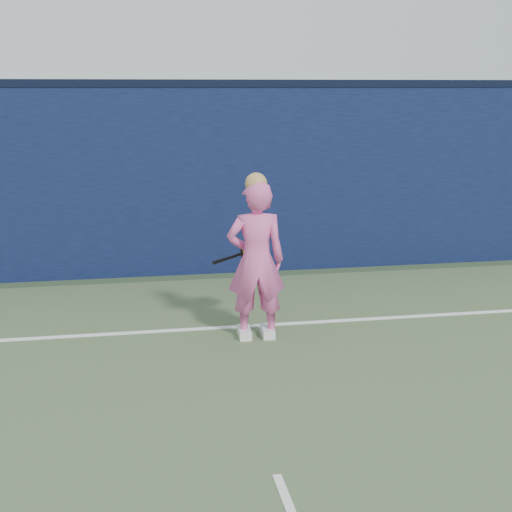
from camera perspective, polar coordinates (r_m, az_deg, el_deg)
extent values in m
cube|color=black|center=(9.76, -4.91, 5.94)|extent=(24.00, 0.40, 2.50)
cube|color=black|center=(9.68, -5.06, 13.59)|extent=(24.00, 0.42, 0.10)
imported|color=pink|center=(7.13, 0.00, -0.39)|extent=(0.60, 0.41, 1.61)
sphere|color=tan|center=(6.99, 0.00, 5.80)|extent=(0.22, 0.22, 0.22)
cube|color=white|center=(7.36, 0.93, -6.08)|extent=(0.13, 0.28, 0.10)
cube|color=white|center=(7.33, -0.93, -6.17)|extent=(0.13, 0.28, 0.10)
torus|color=black|center=(7.56, -0.16, 0.43)|extent=(0.33, 0.14, 0.32)
torus|color=#D1DF14|center=(7.56, -0.16, 0.43)|extent=(0.27, 0.11, 0.27)
cylinder|color=beige|center=(7.56, -0.16, 0.43)|extent=(0.26, 0.10, 0.26)
cylinder|color=black|center=(7.56, -1.99, -0.08)|extent=(0.30, 0.06, 0.11)
cylinder|color=black|center=(7.56, -3.02, -0.42)|extent=(0.14, 0.05, 0.07)
cube|color=white|center=(7.61, -2.96, -5.75)|extent=(11.00, 0.08, 0.01)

